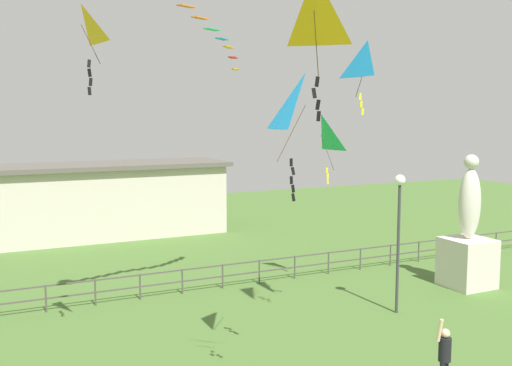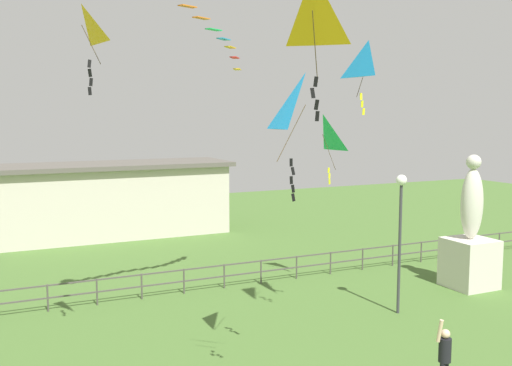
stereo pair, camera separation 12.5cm
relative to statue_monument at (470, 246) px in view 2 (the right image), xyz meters
name	(u,v)px [view 2 (the right image)]	position (x,y,z in m)	size (l,w,h in m)	color
statue_monument	(470,246)	(0.00, 0.00, 0.00)	(1.69, 1.69, 5.16)	beige
lamppost	(401,214)	(-4.46, -1.30, 1.77)	(0.36, 0.36, 4.70)	#38383D
person_2	(445,356)	(-7.24, -6.49, -0.67)	(0.51, 0.30, 1.89)	black
kite_1	(323,136)	(-5.47, 2.03, 4.27)	(1.05, 1.09, 2.58)	#1EB759
kite_2	(313,15)	(-11.34, -7.12, 6.87)	(1.12, 1.09, 2.68)	yellow
kite_3	(82,28)	(-14.64, -1.85, 7.12)	(0.75, 1.07, 2.13)	yellow
kite_4	(305,109)	(-9.73, -4.05, 5.19)	(1.20, 0.84, 3.09)	#198CD1
kite_6	(368,61)	(-6.58, -2.25, 6.59)	(0.65, 1.20, 2.15)	#198CD1
waterfront_railing	(184,277)	(-10.32, 3.87, -0.99)	(36.05, 0.06, 0.95)	#4C4742
pavilion_building	(114,199)	(-10.40, 15.87, 0.42)	(12.85, 4.44, 4.03)	beige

